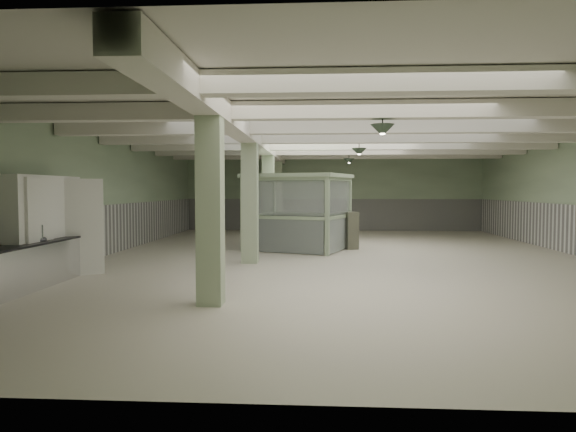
# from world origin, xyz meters

# --- Properties ---
(floor) EXTENTS (20.00, 20.00, 0.00)m
(floor) POSITION_xyz_m (0.00, 0.00, 0.00)
(floor) COLOR beige
(floor) RESTS_ON ground
(ceiling) EXTENTS (14.00, 20.00, 0.02)m
(ceiling) POSITION_xyz_m (0.00, 0.00, 3.60)
(ceiling) COLOR beige
(ceiling) RESTS_ON wall_back
(wall_back) EXTENTS (14.00, 0.02, 3.60)m
(wall_back) POSITION_xyz_m (0.00, 10.00, 1.80)
(wall_back) COLOR #ABC49C
(wall_back) RESTS_ON floor
(wall_front) EXTENTS (14.00, 0.02, 3.60)m
(wall_front) POSITION_xyz_m (0.00, -10.00, 1.80)
(wall_front) COLOR #ABC49C
(wall_front) RESTS_ON floor
(wall_left) EXTENTS (0.02, 20.00, 3.60)m
(wall_left) POSITION_xyz_m (-7.00, 0.00, 1.80)
(wall_left) COLOR #ABC49C
(wall_left) RESTS_ON floor
(wainscot_left) EXTENTS (0.05, 19.90, 1.50)m
(wainscot_left) POSITION_xyz_m (-6.97, 0.00, 0.75)
(wainscot_left) COLOR silver
(wainscot_left) RESTS_ON floor
(wainscot_back) EXTENTS (13.90, 0.05, 1.50)m
(wainscot_back) POSITION_xyz_m (0.00, 9.97, 0.75)
(wainscot_back) COLOR silver
(wainscot_back) RESTS_ON floor
(girder) EXTENTS (0.45, 19.90, 0.40)m
(girder) POSITION_xyz_m (-2.50, 0.00, 3.38)
(girder) COLOR silver
(girder) RESTS_ON ceiling
(beam_a) EXTENTS (13.90, 0.35, 0.32)m
(beam_a) POSITION_xyz_m (0.00, -7.50, 3.42)
(beam_a) COLOR silver
(beam_a) RESTS_ON ceiling
(beam_b) EXTENTS (13.90, 0.35, 0.32)m
(beam_b) POSITION_xyz_m (0.00, -5.00, 3.42)
(beam_b) COLOR silver
(beam_b) RESTS_ON ceiling
(beam_c) EXTENTS (13.90, 0.35, 0.32)m
(beam_c) POSITION_xyz_m (0.00, -2.50, 3.42)
(beam_c) COLOR silver
(beam_c) RESTS_ON ceiling
(beam_d) EXTENTS (13.90, 0.35, 0.32)m
(beam_d) POSITION_xyz_m (0.00, 0.00, 3.42)
(beam_d) COLOR silver
(beam_d) RESTS_ON ceiling
(beam_e) EXTENTS (13.90, 0.35, 0.32)m
(beam_e) POSITION_xyz_m (0.00, 2.50, 3.42)
(beam_e) COLOR silver
(beam_e) RESTS_ON ceiling
(beam_f) EXTENTS (13.90, 0.35, 0.32)m
(beam_f) POSITION_xyz_m (0.00, 5.00, 3.42)
(beam_f) COLOR silver
(beam_f) RESTS_ON ceiling
(beam_g) EXTENTS (13.90, 0.35, 0.32)m
(beam_g) POSITION_xyz_m (0.00, 7.50, 3.42)
(beam_g) COLOR silver
(beam_g) RESTS_ON ceiling
(column_a) EXTENTS (0.42, 0.42, 3.60)m
(column_a) POSITION_xyz_m (-2.50, -6.00, 1.80)
(column_a) COLOR #AABE99
(column_a) RESTS_ON floor
(column_b) EXTENTS (0.42, 0.42, 3.60)m
(column_b) POSITION_xyz_m (-2.50, -1.00, 1.80)
(column_b) COLOR #AABE99
(column_b) RESTS_ON floor
(column_c) EXTENTS (0.42, 0.42, 3.60)m
(column_c) POSITION_xyz_m (-2.50, 4.00, 1.80)
(column_c) COLOR #AABE99
(column_c) RESTS_ON floor
(column_d) EXTENTS (0.42, 0.42, 3.60)m
(column_d) POSITION_xyz_m (-2.50, 8.00, 1.80)
(column_d) COLOR #AABE99
(column_d) RESTS_ON floor
(pendant_front) EXTENTS (0.44, 0.44, 0.22)m
(pendant_front) POSITION_xyz_m (0.50, -5.00, 3.05)
(pendant_front) COLOR #2D3D2E
(pendant_front) RESTS_ON ceiling
(pendant_mid) EXTENTS (0.44, 0.44, 0.22)m
(pendant_mid) POSITION_xyz_m (0.50, 0.50, 3.05)
(pendant_mid) COLOR #2D3D2E
(pendant_mid) RESTS_ON ceiling
(pendant_back) EXTENTS (0.44, 0.44, 0.22)m
(pendant_back) POSITION_xyz_m (0.50, 5.50, 3.05)
(pendant_back) COLOR #2D3D2E
(pendant_back) RESTS_ON ceiling
(prep_counter) EXTENTS (0.95, 5.45, 0.91)m
(prep_counter) POSITION_xyz_m (-6.54, -5.43, 0.46)
(prep_counter) COLOR silver
(prep_counter) RESTS_ON floor
(pitcher_far) EXTENTS (0.21, 0.24, 0.28)m
(pitcher_far) POSITION_xyz_m (-6.62, -4.69, 1.04)
(pitcher_far) COLOR silver
(pitcher_far) RESTS_ON prep_counter
(veg_colander) EXTENTS (0.48, 0.48, 0.18)m
(veg_colander) POSITION_xyz_m (-6.43, -4.48, 0.99)
(veg_colander) COLOR #3B3B40
(veg_colander) RESTS_ON prep_counter
(orange_bowl) EXTENTS (0.24, 0.24, 0.08)m
(orange_bowl) POSITION_xyz_m (-6.61, -4.54, 0.94)
(orange_bowl) COLOR #B2B2B7
(orange_bowl) RESTS_ON prep_counter
(walkin_cooler) EXTENTS (1.19, 2.53, 2.32)m
(walkin_cooler) POSITION_xyz_m (-6.62, -3.96, 1.16)
(walkin_cooler) COLOR white
(walkin_cooler) RESTS_ON floor
(guard_booth) EXTENTS (3.74, 3.46, 2.46)m
(guard_booth) POSITION_xyz_m (-1.35, 2.09, 1.68)
(guard_booth) COLOR #98AD8B
(guard_booth) RESTS_ON floor
(filing_cabinet) EXTENTS (0.57, 0.67, 1.22)m
(filing_cabinet) POSITION_xyz_m (0.36, 2.37, 0.61)
(filing_cabinet) COLOR #5D5E4E
(filing_cabinet) RESTS_ON floor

